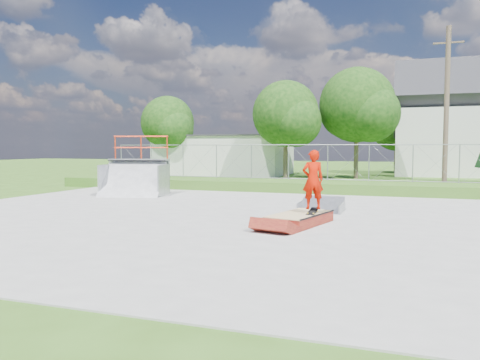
# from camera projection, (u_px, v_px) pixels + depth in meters

# --- Properties ---
(ground) EXTENTS (120.00, 120.00, 0.00)m
(ground) POSITION_uv_depth(u_px,v_px,m) (208.00, 218.00, 14.22)
(ground) COLOR #365D1A
(ground) RESTS_ON ground
(concrete_pad) EXTENTS (20.00, 16.00, 0.04)m
(concrete_pad) POSITION_uv_depth(u_px,v_px,m) (208.00, 217.00, 14.21)
(concrete_pad) COLOR gray
(concrete_pad) RESTS_ON ground
(grass_berm) EXTENTS (24.00, 3.00, 0.50)m
(grass_berm) POSITION_uv_depth(u_px,v_px,m) (284.00, 186.00, 23.15)
(grass_berm) COLOR #365D1A
(grass_berm) RESTS_ON ground
(grind_box) EXTENTS (1.59, 2.43, 0.33)m
(grind_box) POSITION_uv_depth(u_px,v_px,m) (300.00, 219.00, 12.89)
(grind_box) COLOR maroon
(grind_box) RESTS_ON concrete_pad
(quarter_pipe) EXTENTS (3.13, 2.83, 2.68)m
(quarter_pipe) POSITION_uv_depth(u_px,v_px,m) (134.00, 166.00, 20.63)
(quarter_pipe) COLOR #919498
(quarter_pipe) RESTS_ON concrete_pad
(flat_bank_ramp) EXTENTS (1.41, 1.50, 0.43)m
(flat_bank_ramp) POSITION_uv_depth(u_px,v_px,m) (321.00, 206.00, 15.58)
(flat_bank_ramp) COLOR #919498
(flat_bank_ramp) RESTS_ON concrete_pad
(skateboard) EXTENTS (0.25, 0.80, 0.13)m
(skateboard) POSITION_uv_depth(u_px,v_px,m) (313.00, 212.00, 12.90)
(skateboard) COLOR black
(skateboard) RESTS_ON grind_box
(skater) EXTENTS (0.70, 0.60, 1.63)m
(skater) POSITION_uv_depth(u_px,v_px,m) (313.00, 182.00, 12.85)
(skater) COLOR #BF1301
(skater) RESTS_ON grind_box
(concrete_stairs) EXTENTS (1.50, 1.60, 0.80)m
(concrete_stairs) POSITION_uv_depth(u_px,v_px,m) (127.00, 180.00, 25.18)
(concrete_stairs) COLOR gray
(concrete_stairs) RESTS_ON ground
(chain_link_fence) EXTENTS (20.00, 0.06, 1.80)m
(chain_link_fence) POSITION_uv_depth(u_px,v_px,m) (289.00, 162.00, 24.01)
(chain_link_fence) COLOR gray
(chain_link_fence) RESTS_ON grass_berm
(utility_building_flat) EXTENTS (10.00, 6.00, 3.00)m
(utility_building_flat) POSITION_uv_depth(u_px,v_px,m) (224.00, 155.00, 37.46)
(utility_building_flat) COLOR silver
(utility_building_flat) RESTS_ON ground
(gable_house) EXTENTS (8.40, 6.08, 8.94)m
(gable_house) POSITION_uv_depth(u_px,v_px,m) (452.00, 125.00, 35.47)
(gable_house) COLOR silver
(gable_house) RESTS_ON ground
(utility_pole) EXTENTS (0.24, 0.24, 8.00)m
(utility_pole) POSITION_uv_depth(u_px,v_px,m) (446.00, 109.00, 22.77)
(utility_pole) COLOR brown
(utility_pole) RESTS_ON ground
(tree_left_near) EXTENTS (4.76, 4.48, 6.65)m
(tree_left_near) POSITION_uv_depth(u_px,v_px,m) (289.00, 116.00, 31.29)
(tree_left_near) COLOR brown
(tree_left_near) RESTS_ON ground
(tree_center) EXTENTS (5.44, 5.12, 7.60)m
(tree_center) POSITION_uv_depth(u_px,v_px,m) (361.00, 107.00, 31.62)
(tree_center) COLOR brown
(tree_center) RESTS_ON ground
(tree_left_far) EXTENTS (4.42, 4.16, 6.18)m
(tree_left_far) POSITION_uv_depth(u_px,v_px,m) (169.00, 124.00, 36.50)
(tree_left_far) COLOR brown
(tree_left_far) RESTS_ON ground
(tree_back_mid) EXTENTS (4.08, 3.84, 5.70)m
(tree_back_mid) POSITION_uv_depth(u_px,v_px,m) (399.00, 129.00, 38.48)
(tree_back_mid) COLOR brown
(tree_back_mid) RESTS_ON ground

